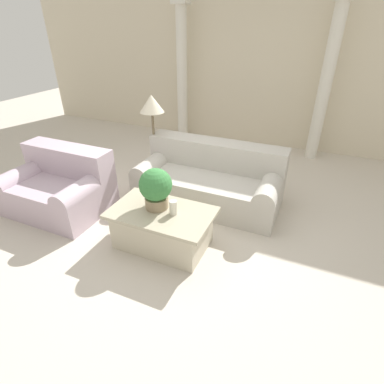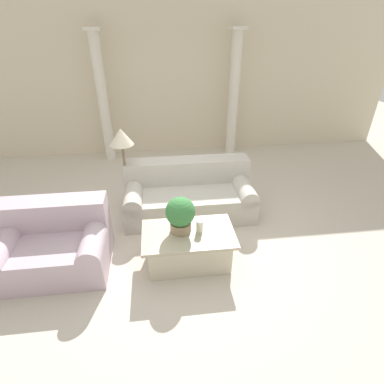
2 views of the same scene
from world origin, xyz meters
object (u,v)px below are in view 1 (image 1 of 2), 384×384
at_px(sofa_long, 210,180).
at_px(potted_plant, 156,187).
at_px(loveseat, 59,186).
at_px(floor_lamp, 152,111).
at_px(coffee_table, 162,228).

bearing_deg(sofa_long, potted_plant, -101.39).
relative_size(sofa_long, potted_plant, 4.27).
height_order(loveseat, floor_lamp, floor_lamp).
bearing_deg(sofa_long, loveseat, -150.93).
distance_m(sofa_long, loveseat, 2.03).
distance_m(loveseat, coffee_table, 1.65).
height_order(coffee_table, floor_lamp, floor_lamp).
relative_size(loveseat, coffee_table, 1.15).
bearing_deg(loveseat, floor_lamp, 53.90).
distance_m(sofa_long, coffee_table, 1.15).
height_order(sofa_long, floor_lamp, floor_lamp).
bearing_deg(coffee_table, potted_plant, 146.93).
relative_size(loveseat, floor_lamp, 0.95).
xyz_separation_m(sofa_long, potted_plant, (-0.22, -1.08, 0.38)).
height_order(coffee_table, potted_plant, potted_plant).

